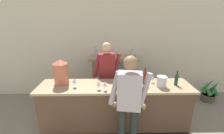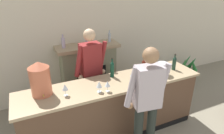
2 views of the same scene
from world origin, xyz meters
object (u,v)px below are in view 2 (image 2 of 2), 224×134
object	(u,v)px
potted_plant_corner	(188,69)
wine_glass_back_row	(108,84)
wine_bottle_port_short	(112,69)
wine_glass_front_right	(99,85)
copper_dispenser	(40,78)
person_customer	(147,102)
ice_bucket_steel	(162,69)
wine_glass_by_dispenser	(133,74)
wine_glass_front_left	(65,87)
fireplace_stone	(89,71)
person_bartender	(91,72)
wine_glass_mid_counter	(150,65)
wine_bottle_merlot_tall	(174,63)
wine_bottle_rose_blush	(143,67)

from	to	relation	value
potted_plant_corner	wine_glass_back_row	world-z (taller)	wine_glass_back_row
wine_bottle_port_short	wine_glass_front_right	world-z (taller)	wine_bottle_port_short
copper_dispenser	wine_glass_back_row	bearing A→B (deg)	-19.95
copper_dispenser	wine_bottle_port_short	size ratio (longest dim) A/B	1.50
wine_glass_back_row	person_customer	bearing A→B (deg)	-49.71
ice_bucket_steel	wine_glass_by_dispenser	bearing A→B (deg)	-178.71
copper_dispenser	wine_bottle_port_short	world-z (taller)	copper_dispenser
wine_glass_front_right	wine_glass_front_left	bearing A→B (deg)	167.03
ice_bucket_steel	wine_glass_front_right	distance (m)	1.22
wine_glass_by_dispenser	fireplace_stone	bearing A→B (deg)	101.56
potted_plant_corner	wine_glass_front_right	distance (m)	3.41
wine_glass_front_right	wine_glass_by_dispenser	distance (m)	0.62
fireplace_stone	person_bartender	world-z (taller)	person_bartender
person_bartender	wine_glass_mid_counter	size ratio (longest dim) A/B	10.78
person_customer	wine_glass_front_left	size ratio (longest dim) A/B	9.66
copper_dispenser	wine_glass_mid_counter	bearing A→B (deg)	0.26
wine_glass_front_right	wine_glass_by_dispenser	size ratio (longest dim) A/B	0.96
potted_plant_corner	wine_bottle_merlot_tall	world-z (taller)	wine_bottle_merlot_tall
wine_bottle_port_short	wine_glass_back_row	world-z (taller)	wine_bottle_port_short
person_bartender	wine_glass_front_left	size ratio (longest dim) A/B	9.59
wine_bottle_rose_blush	wine_glass_by_dispenser	xyz separation A→B (m)	(-0.30, -0.14, -0.02)
person_customer	wine_glass_front_left	bearing A→B (deg)	148.29
person_bartender	wine_glass_front_right	size ratio (longest dim) A/B	10.24
ice_bucket_steel	wine_bottle_port_short	world-z (taller)	wine_bottle_port_short
person_customer	wine_glass_front_right	xyz separation A→B (m)	(-0.51, 0.50, 0.14)
wine_glass_front_left	wine_glass_front_right	xyz separation A→B (m)	(0.47, -0.11, -0.01)
fireplace_stone	ice_bucket_steel	bearing A→B (deg)	-57.76
person_customer	wine_bottle_merlot_tall	size ratio (longest dim) A/B	5.99
potted_plant_corner	ice_bucket_steel	bearing A→B (deg)	-148.29
person_bartender	wine_glass_front_right	bearing A→B (deg)	-100.27
wine_glass_front_right	wine_glass_back_row	world-z (taller)	wine_glass_front_right
wine_bottle_rose_blush	wine_glass_mid_counter	distance (m)	0.19
person_customer	wine_glass_mid_counter	distance (m)	0.99
wine_bottle_merlot_tall	wine_glass_by_dispenser	size ratio (longest dim) A/B	1.66
wine_glass_front_left	wine_glass_back_row	xyz separation A→B (m)	(0.59, -0.15, -0.01)
wine_glass_back_row	potted_plant_corner	bearing A→B (deg)	23.49
person_bartender	wine_glass_back_row	world-z (taller)	person_bartender
wine_bottle_merlot_tall	wine_glass_front_left	world-z (taller)	wine_bottle_merlot_tall
person_bartender	wine_bottle_rose_blush	bearing A→B (deg)	-35.20
wine_bottle_rose_blush	person_bartender	bearing A→B (deg)	144.80
ice_bucket_steel	wine_bottle_merlot_tall	xyz separation A→B (m)	(0.32, 0.07, 0.03)
wine_bottle_merlot_tall	wine_glass_back_row	xyz separation A→B (m)	(-1.41, -0.21, -0.01)
ice_bucket_steel	wine_bottle_merlot_tall	distance (m)	0.32
person_customer	wine_glass_front_right	size ratio (longest dim) A/B	10.32
potted_plant_corner	wine_bottle_port_short	size ratio (longest dim) A/B	1.98
wine_bottle_rose_blush	wine_glass_front_left	size ratio (longest dim) A/B	1.81
potted_plant_corner	person_customer	world-z (taller)	person_customer
potted_plant_corner	ice_bucket_steel	world-z (taller)	ice_bucket_steel
fireplace_stone	wine_glass_front_left	distance (m)	1.69
potted_plant_corner	wine_bottle_rose_blush	xyz separation A→B (m)	(-2.15, -1.01, 0.89)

